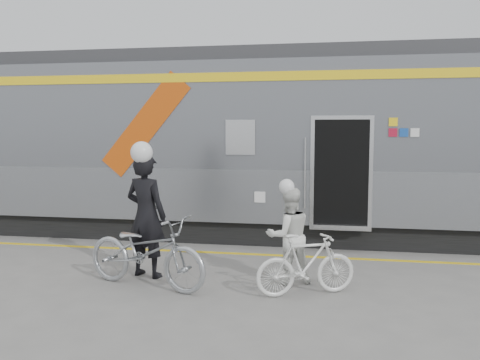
% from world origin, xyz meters
% --- Properties ---
extents(ground, '(90.00, 90.00, 0.00)m').
position_xyz_m(ground, '(0.00, 0.00, 0.00)').
color(ground, slate).
rests_on(ground, ground).
extents(train, '(24.00, 3.17, 4.10)m').
position_xyz_m(train, '(-0.58, 4.19, 2.05)').
color(train, black).
rests_on(train, ground).
extents(safety_strip, '(24.00, 0.12, 0.01)m').
position_xyz_m(safety_strip, '(0.00, 2.15, 0.00)').
color(safety_strip, yellow).
rests_on(safety_strip, ground).
extents(man, '(0.85, 0.68, 2.03)m').
position_xyz_m(man, '(-1.55, 0.41, 1.01)').
color(man, black).
rests_on(man, ground).
extents(bicycle_left, '(2.25, 1.32, 1.12)m').
position_xyz_m(bicycle_left, '(-1.35, -0.14, 0.56)').
color(bicycle_left, '#A5A9AD').
rests_on(bicycle_left, ground).
extents(woman, '(0.90, 0.82, 1.51)m').
position_xyz_m(woman, '(0.78, 0.46, 0.75)').
color(woman, silver).
rests_on(woman, ground).
extents(bicycle_right, '(1.56, 1.02, 0.91)m').
position_xyz_m(bicycle_right, '(1.08, -0.09, 0.46)').
color(bicycle_right, silver).
rests_on(bicycle_right, ground).
extents(helmet_man, '(0.35, 0.35, 0.35)m').
position_xyz_m(helmet_man, '(-1.55, 0.41, 2.20)').
color(helmet_man, white).
rests_on(helmet_man, man).
extents(helmet_woman, '(0.24, 0.24, 0.24)m').
position_xyz_m(helmet_woman, '(0.78, 0.46, 1.63)').
color(helmet_woman, white).
rests_on(helmet_woman, woman).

